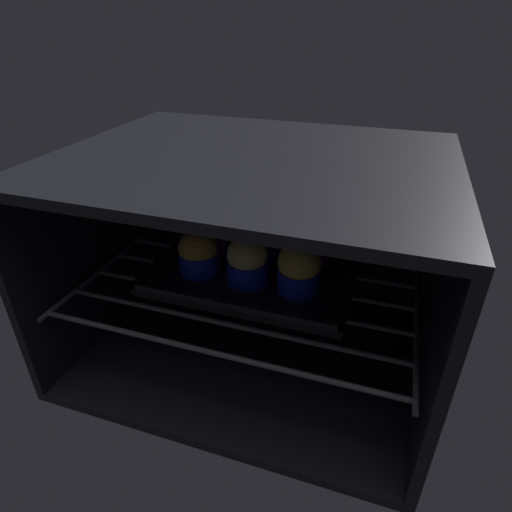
% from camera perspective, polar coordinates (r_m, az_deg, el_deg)
% --- Properties ---
extents(oven_cavity, '(0.59, 0.47, 0.37)m').
position_cam_1_polar(oven_cavity, '(0.76, 0.67, 0.64)').
color(oven_cavity, black).
rests_on(oven_cavity, ground).
extents(oven_rack, '(0.55, 0.42, 0.01)m').
position_cam_1_polar(oven_rack, '(0.74, -0.36, -3.18)').
color(oven_rack, '#51515B').
rests_on(oven_rack, oven_cavity).
extents(baking_tray, '(0.34, 0.25, 0.02)m').
position_cam_1_polar(baking_tray, '(0.75, -0.00, -1.90)').
color(baking_tray, black).
rests_on(baking_tray, oven_rack).
extents(muffin_row0_col0, '(0.07, 0.07, 0.08)m').
position_cam_1_polar(muffin_row0_col0, '(0.72, -7.70, 0.36)').
color(muffin_row0_col0, '#1928B7').
rests_on(muffin_row0_col0, baking_tray).
extents(muffin_row0_col1, '(0.07, 0.07, 0.09)m').
position_cam_1_polar(muffin_row0_col1, '(0.69, -1.24, -0.61)').
color(muffin_row0_col1, '#1928B7').
rests_on(muffin_row0_col1, baking_tray).
extents(muffin_row0_col2, '(0.07, 0.07, 0.09)m').
position_cam_1_polar(muffin_row0_col2, '(0.67, 5.77, -1.62)').
color(muffin_row0_col2, '#1928B7').
rests_on(muffin_row0_col2, baking_tray).
extents(muffin_row1_col0, '(0.07, 0.07, 0.09)m').
position_cam_1_polar(muffin_row1_col0, '(0.78, -4.97, 3.50)').
color(muffin_row1_col0, '#7A238C').
rests_on(muffin_row1_col0, baking_tray).
extents(muffin_row1_col1, '(0.07, 0.07, 0.08)m').
position_cam_1_polar(muffin_row1_col1, '(0.76, 1.07, 2.34)').
color(muffin_row1_col1, '#1928B7').
rests_on(muffin_row1_col1, baking_tray).
extents(muffin_row1_col2, '(0.07, 0.07, 0.08)m').
position_cam_1_polar(muffin_row1_col2, '(0.74, 7.23, 1.72)').
color(muffin_row1_col2, '#7A238C').
rests_on(muffin_row1_col2, baking_tray).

